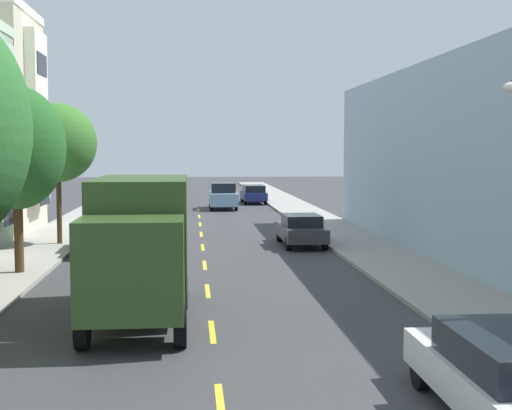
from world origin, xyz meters
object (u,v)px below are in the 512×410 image
Objects in this scene: street_tree_third at (17,148)px; street_tree_farthest at (58,143)px; parked_suv_champagne at (126,208)px; parked_sedan_silver at (131,205)px; parked_wagon_teal at (102,233)px; parked_wagon_navy at (254,194)px; delivery_box_truck at (140,242)px; parked_wagon_white at (503,374)px; parked_sedan_charcoal at (301,229)px; moving_sky_sedan at (223,196)px.

street_tree_farthest is (0.00, 7.65, 0.24)m from street_tree_third.
parked_suv_champagne reaches higher than parked_sedan_silver.
parked_wagon_teal is at bearing -89.56° from parked_sedan_silver.
parked_wagon_navy is (10.90, 25.08, -3.84)m from street_tree_farthest.
delivery_box_truck reaches higher than parked_wagon_teal.
parked_sedan_silver is at bearing 95.19° from delivery_box_truck.
parked_wagon_navy is at bearing 49.64° from parked_sedan_silver.
parked_wagon_white and parked_wagon_navy have the same top height.
street_tree_third is at bearing -108.42° from parked_wagon_navy.
street_tree_farthest is at bearing 90.00° from street_tree_third.
parked_wagon_teal is at bearing -90.28° from parked_suv_champagne.
parked_wagon_teal reaches higher than parked_sedan_silver.
street_tree_third is at bearing 126.95° from parked_wagon_white.
parked_sedan_silver is 16.61m from parked_wagon_teal.
street_tree_third reaches higher than parked_sedan_silver.
street_tree_farthest is 4.83m from parked_wagon_teal.
parked_sedan_charcoal is 1.00× the size of parked_sedan_silver.
delivery_box_truck is at bearing -114.73° from parked_sedan_charcoal.
delivery_box_truck is (4.60, -14.30, -2.65)m from street_tree_farthest.
parked_wagon_navy is (6.30, 39.38, -1.19)m from delivery_box_truck.
moving_sky_sedan is at bearing 73.40° from street_tree_third.
parked_wagon_white is at bearing -66.43° from parked_wagon_teal.
street_tree_third reaches higher than street_tree_farthest.
moving_sky_sedan is at bearing 97.35° from parked_sedan_charcoal.
parked_wagon_teal is 22.71m from moving_sky_sedan.
parked_suv_champagne is 1.02× the size of parked_wagon_teal.
moving_sky_sedan is (6.04, 10.77, 0.00)m from parked_suv_champagne.
parked_wagon_teal is (0.13, -16.61, 0.05)m from parked_sedan_silver.
parked_sedan_silver is 0.96× the size of parked_wagon_navy.
moving_sky_sedan is at bearing -117.31° from parked_wagon_navy.
parked_sedan_charcoal is at bearing -59.90° from parked_sedan_silver.
moving_sky_sedan reaches higher than parked_wagon_navy.
parked_sedan_charcoal is at bearing -82.65° from moving_sky_sedan.
street_tree_farthest is 11.55m from parked_sedan_charcoal.
street_tree_farthest reaches higher than parked_wagon_navy.
moving_sky_sedan is at bearing 93.62° from parked_wagon_white.
moving_sky_sedan reaches higher than parked_wagon_teal.
street_tree_third reaches higher than parked_wagon_navy.
parked_wagon_white is (-0.00, -21.36, 0.05)m from parked_sedan_charcoal.
delivery_box_truck is at bearing -84.81° from parked_sedan_silver.
parked_suv_champagne is 1.02× the size of parked_wagon_white.
delivery_box_truck is 15.00m from parked_sedan_charcoal.
moving_sky_sedan is (6.22, 5.27, 0.24)m from parked_sedan_silver.
street_tree_third is at bearing -110.52° from parked_wagon_teal.
street_tree_farthest is 15.25m from delivery_box_truck.
parked_sedan_silver is at bearing 90.44° from parked_wagon_teal.
street_tree_third is at bearing -95.09° from parked_sedan_silver.
parked_sedan_charcoal is 0.94× the size of moving_sky_sedan.
street_tree_third is 7.65m from street_tree_farthest.
parked_suv_champagne reaches higher than parked_wagon_teal.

